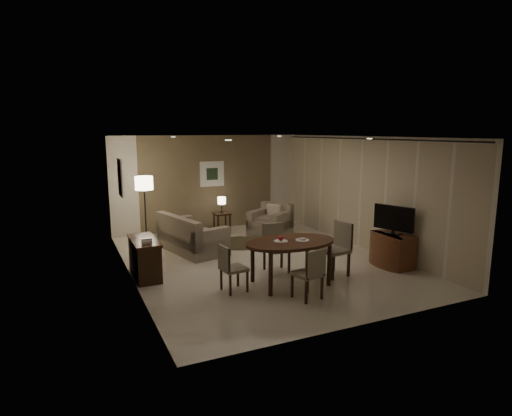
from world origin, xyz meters
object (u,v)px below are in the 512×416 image
chair_far (277,249)px  chair_left (234,268)px  armchair (270,220)px  tv_cabinet (393,250)px  chair_near (307,273)px  floor_lamp (145,211)px  side_table (222,223)px  chair_right (334,250)px  dining_table (290,263)px  console_desk (145,258)px  sofa (192,233)px

chair_far → chair_left: bearing=-146.2°
chair_far → armchair: 3.04m
tv_cabinet → chair_near: 2.69m
chair_left → armchair: (2.42, 3.42, -0.00)m
chair_far → tv_cabinet: bearing=-10.8°
chair_near → floor_lamp: 5.09m
chair_near → armchair: (1.41, 4.25, -0.02)m
chair_left → tv_cabinet: bearing=-97.8°
chair_near → chair_left: chair_near is taller
armchair → tv_cabinet: bearing=-12.2°
chair_far → side_table: 3.67m
tv_cabinet → floor_lamp: size_ratio=0.52×
chair_right → side_table: (-0.75, 4.34, -0.25)m
chair_near → side_table: size_ratio=1.60×
chair_left → chair_right: (2.09, -0.03, 0.10)m
dining_table → chair_far: 0.74m
chair_left → floor_lamp: 4.01m
dining_table → chair_left: (-1.10, 0.09, 0.02)m
console_desk → chair_far: 2.62m
tv_cabinet → armchair: armchair is taller
console_desk → chair_right: 3.71m
dining_table → chair_far: size_ratio=1.82×
chair_left → armchair: bearing=-42.2°
sofa → armchair: (2.36, 0.60, -0.01)m
console_desk → side_table: console_desk is taller
chair_right → chair_left: bearing=-99.2°
console_desk → tv_cabinet: bearing=-17.1°
chair_far → side_table: bearing=92.8°
tv_cabinet → floor_lamp: bearing=138.2°
tv_cabinet → dining_table: bearing=-179.2°
tv_cabinet → chair_left: (-3.58, 0.05, 0.08)m
console_desk → armchair: (3.72, 1.97, 0.05)m
tv_cabinet → chair_near: (-2.58, -0.78, 0.10)m
armchair → chair_right: bearing=-36.1°
dining_table → side_table: size_ratio=3.13×
armchair → floor_lamp: (-3.25, 0.47, 0.43)m
dining_table → chair_far: bearing=83.2°
chair_far → floor_lamp: floor_lamp is taller
tv_cabinet → chair_far: bearing=163.9°
console_desk → floor_lamp: bearing=79.0°
console_desk → dining_table: bearing=-32.6°
tv_cabinet → floor_lamp: (-4.41, 3.95, 0.51)m
side_table → floor_lamp: bearing=-169.4°
dining_table → tv_cabinet: bearing=0.8°
chair_far → chair_near: bearing=-91.4°
side_table → sofa: bearing=-131.2°
tv_cabinet → armchair: 3.67m
side_table → chair_left: bearing=-107.4°
dining_table → floor_lamp: size_ratio=1.02×
chair_far → sofa: (-1.13, 2.18, -0.04)m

